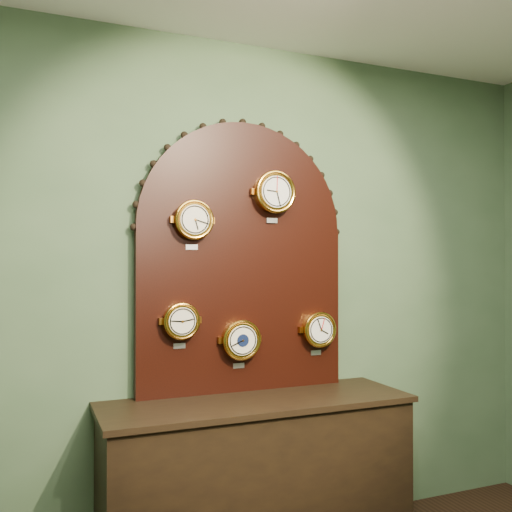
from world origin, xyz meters
name	(u,v)px	position (x,y,z in m)	size (l,w,h in m)	color
wall_back	(239,288)	(0.00, 2.50, 1.40)	(4.00, 4.00, 0.00)	#476243
shop_counter	(257,482)	(0.00, 2.23, 0.40)	(1.60, 0.50, 0.80)	black
display_board	(243,248)	(0.00, 2.45, 1.63)	(1.26, 0.06, 1.53)	black
roman_clock	(193,220)	(-0.30, 2.38, 1.77)	(0.21, 0.08, 0.26)	gold
arabic_clock	(274,192)	(0.17, 2.38, 1.94)	(0.24, 0.08, 0.29)	gold
hygrometer	(181,321)	(-0.37, 2.38, 1.24)	(0.20, 0.08, 0.25)	gold
barometer	(241,340)	(-0.04, 2.38, 1.12)	(0.22, 0.08, 0.27)	gold
tide_clock	(318,329)	(0.45, 2.38, 1.16)	(0.21, 0.08, 0.26)	gold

